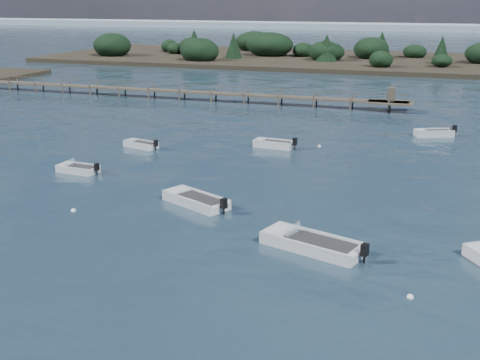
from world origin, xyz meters
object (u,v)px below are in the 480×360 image
(tender_far_grey, at_px, (141,146))
(dinghy_mid_grey, at_px, (196,202))
(tender_far_white, at_px, (274,145))
(tender_far_grey_b, at_px, (434,134))
(dinghy_extra_b, at_px, (78,170))
(dinghy_mid_white_a, at_px, (312,246))
(jetty, at_px, (182,92))

(tender_far_grey, bearing_deg, dinghy_mid_grey, -50.09)
(tender_far_grey, height_order, dinghy_mid_grey, dinghy_mid_grey)
(tender_far_white, height_order, tender_far_grey_b, tender_far_grey_b)
(dinghy_extra_b, bearing_deg, dinghy_mid_grey, -19.54)
(tender_far_white, distance_m, dinghy_mid_white_a, 21.77)
(dinghy_mid_grey, height_order, dinghy_extra_b, dinghy_mid_grey)
(dinghy_mid_white_a, relative_size, dinghy_extra_b, 1.71)
(dinghy_extra_b, bearing_deg, jetty, 100.81)
(dinghy_mid_grey, relative_size, jetty, 0.08)
(tender_far_white, xyz_separation_m, tender_far_grey, (-10.81, -3.65, -0.03))
(tender_far_grey_b, distance_m, jetty, 33.01)
(tender_far_grey_b, bearing_deg, jetty, 158.81)
(dinghy_mid_grey, xyz_separation_m, tender_far_grey_b, (13.47, 24.79, 0.02))
(tender_far_grey, bearing_deg, dinghy_mid_white_a, -42.01)
(dinghy_mid_white_a, height_order, tender_far_grey_b, dinghy_mid_white_a)
(dinghy_mid_white_a, relative_size, tender_far_grey, 1.67)
(dinghy_extra_b, bearing_deg, dinghy_mid_white_a, -23.43)
(tender_far_white, xyz_separation_m, jetty, (-17.87, 20.83, 0.80))
(tender_far_white, relative_size, dinghy_mid_grey, 0.78)
(dinghy_mid_grey, bearing_deg, tender_far_grey_b, 61.48)
(tender_far_grey, relative_size, dinghy_extra_b, 1.02)
(tender_far_grey, bearing_deg, jetty, 106.10)
(tender_far_white, xyz_separation_m, dinghy_extra_b, (-11.61, -11.97, -0.03))
(tender_far_grey, bearing_deg, tender_far_white, 18.65)
(dinghy_mid_grey, xyz_separation_m, dinghy_extra_b, (-11.03, 3.92, -0.02))
(tender_far_white, height_order, dinghy_mid_grey, tender_far_white)
(tender_far_grey_b, bearing_deg, tender_far_grey, -152.11)
(dinghy_mid_grey, height_order, jetty, jetty)
(dinghy_mid_grey, height_order, tender_far_grey_b, tender_far_grey_b)
(dinghy_mid_grey, bearing_deg, jetty, 115.23)
(tender_far_grey, xyz_separation_m, tender_far_grey_b, (23.70, 12.55, 0.03))
(dinghy_mid_grey, bearing_deg, tender_far_white, 87.94)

